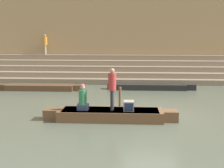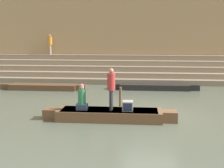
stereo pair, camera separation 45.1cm
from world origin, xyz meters
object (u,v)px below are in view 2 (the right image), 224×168
moored_boat_distant (154,87)px  person_on_steps (50,43)px  person_rowing (82,99)px  mooring_post (120,99)px  tv_set (128,106)px  rowboat_main (109,114)px  person_standing (111,86)px  moored_boat_shore (43,87)px

moored_boat_distant → person_on_steps: bearing=149.6°
moored_boat_distant → person_rowing: bearing=-114.6°
mooring_post → tv_set: bearing=-77.2°
rowboat_main → person_standing: (0.08, -0.06, 1.23)m
moored_boat_distant → rowboat_main: bearing=-107.0°
moored_boat_shore → mooring_post: (5.32, -4.90, 0.36)m
tv_set → moored_boat_shore: tv_set is taller
person_standing → person_rowing: bearing=178.6°
tv_set → mooring_post: mooring_post is taller
tv_set → person_standing: bearing=-176.3°
moored_boat_shore → person_on_steps: bearing=100.7°
moored_boat_distant → tv_set: bearing=-101.2°
person_standing → person_on_steps: 13.67m
person_rowing → mooring_post: 2.42m
mooring_post → person_on_steps: (-6.37, 10.31, 2.27)m
moored_boat_shore → mooring_post: bearing=-42.9°
person_standing → moored_boat_shore: bearing=124.3°
person_rowing → moored_boat_distant: bearing=51.0°
tv_set → mooring_post: (-0.43, 1.88, -0.10)m
person_rowing → tv_set: (1.92, -0.01, -0.25)m
tv_set → mooring_post: 1.93m
rowboat_main → mooring_post: 1.84m
person_standing → person_on_steps: (-6.11, 12.15, 1.36)m
moored_boat_shore → moored_boat_distant: size_ratio=0.98×
person_on_steps → person_standing: bearing=51.1°
rowboat_main → person_standing: bearing=-39.6°
rowboat_main → moored_boat_shore: (-4.97, 6.68, -0.04)m
moored_boat_distant → mooring_post: size_ratio=5.15×
person_standing → moored_boat_shore: 8.52m
person_standing → tv_set: bearing=-5.6°
person_on_steps → person_rowing: bearing=46.2°
rowboat_main → person_on_steps: size_ratio=3.48×
rowboat_main → person_rowing: 1.33m
person_standing → moored_boat_distant: 7.81m
rowboat_main → person_standing: size_ratio=3.19×
person_standing → person_rowing: 1.36m
moored_boat_shore → moored_boat_distant: bearing=5.0°
moored_boat_distant → mooring_post: bearing=-108.7°
rowboat_main → person_on_steps: (-6.02, 12.09, 2.59)m
person_standing → moored_boat_shore: (-5.05, 6.74, -1.27)m
tv_set → moored_boat_distant: 7.59m
rowboat_main → tv_set: bearing=-9.3°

